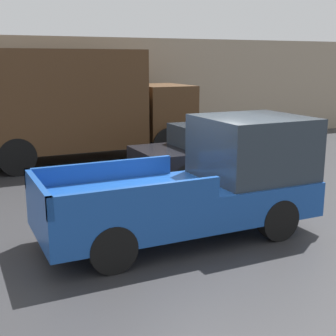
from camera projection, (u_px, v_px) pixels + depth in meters
ground_plane at (209, 227)px, 9.23m from camera, size 60.00×60.00×0.00m
building_wall at (81, 94)px, 16.99m from camera, size 28.00×0.15×4.02m
pickup_truck at (205, 182)px, 8.72m from camera, size 5.11×2.02×2.17m
car at (217, 151)px, 12.82m from camera, size 4.50×1.94×1.52m
delivery_truck at (67, 103)px, 14.62m from camera, size 7.54×2.46×3.52m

